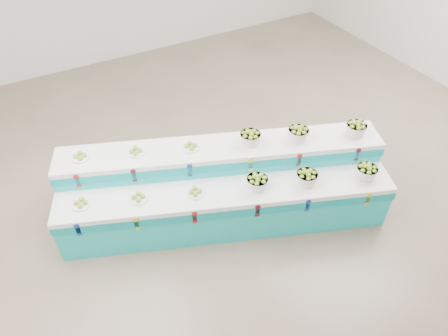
{
  "coord_description": "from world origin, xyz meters",
  "views": [
    {
      "loc": [
        -2.61,
        -3.8,
        4.52
      ],
      "look_at": [
        -0.66,
        -0.27,
        0.87
      ],
      "focal_mm": 33.49,
      "sensor_mm": 36.0,
      "label": 1
    }
  ],
  "objects": [
    {
      "name": "ground",
      "position": [
        0.0,
        0.0,
        0.0
      ],
      "size": [
        10.0,
        10.0,
        0.0
      ],
      "primitive_type": "plane",
      "color": "#725D4B",
      "rests_on": "ground"
    },
    {
      "name": "display_stand",
      "position": [
        -0.66,
        -0.27,
        0.51
      ],
      "size": [
        4.49,
        2.62,
        1.02
      ],
      "primitive_type": null,
      "rotation": [
        0.0,
        0.0,
        -0.37
      ],
      "color": "#1EBFC3",
      "rests_on": "ground"
    },
    {
      "name": "plate_lower_left",
      "position": [
        -2.45,
        0.12,
        0.76
      ],
      "size": [
        0.3,
        0.3,
        0.09
      ],
      "primitive_type": "cylinder",
      "rotation": [
        0.0,
        0.0,
        -0.37
      ],
      "color": "white",
      "rests_on": "display_stand"
    },
    {
      "name": "plate_lower_mid",
      "position": [
        -1.8,
        -0.13,
        0.76
      ],
      "size": [
        0.3,
        0.3,
        0.09
      ],
      "primitive_type": "cylinder",
      "rotation": [
        0.0,
        0.0,
        -0.37
      ],
      "color": "white",
      "rests_on": "display_stand"
    },
    {
      "name": "plate_lower_right",
      "position": [
        -1.14,
        -0.38,
        0.76
      ],
      "size": [
        0.3,
        0.3,
        0.09
      ],
      "primitive_type": "cylinder",
      "rotation": [
        0.0,
        0.0,
        -0.37
      ],
      "color": "white",
      "rests_on": "display_stand"
    },
    {
      "name": "basket_lower_left",
      "position": [
        -0.4,
        -0.67,
        0.82
      ],
      "size": [
        0.36,
        0.36,
        0.2
      ],
      "primitive_type": null,
      "rotation": [
        0.0,
        0.0,
        -0.37
      ],
      "color": "silver",
      "rests_on": "display_stand"
    },
    {
      "name": "basket_lower_mid",
      "position": [
        0.21,
        -0.9,
        0.82
      ],
      "size": [
        0.36,
        0.36,
        0.2
      ],
      "primitive_type": null,
      "rotation": [
        0.0,
        0.0,
        -0.37
      ],
      "color": "silver",
      "rests_on": "display_stand"
    },
    {
      "name": "basket_lower_right",
      "position": [
        0.97,
        -1.19,
        0.82
      ],
      "size": [
        0.36,
        0.36,
        0.2
      ],
      "primitive_type": null,
      "rotation": [
        0.0,
        0.0,
        -0.37
      ],
      "color": "silver",
      "rests_on": "display_stand"
    },
    {
      "name": "plate_upper_left",
      "position": [
        -2.26,
        0.63,
        1.06
      ],
      "size": [
        0.3,
        0.3,
        0.09
      ],
      "primitive_type": "cylinder",
      "rotation": [
        0.0,
        0.0,
        -0.37
      ],
      "color": "white",
      "rests_on": "display_stand"
    },
    {
      "name": "plate_upper_mid",
      "position": [
        -1.61,
        0.38,
        1.06
      ],
      "size": [
        0.3,
        0.3,
        0.09
      ],
      "primitive_type": "cylinder",
      "rotation": [
        0.0,
        0.0,
        -0.37
      ],
      "color": "white",
      "rests_on": "display_stand"
    },
    {
      "name": "plate_upper_right",
      "position": [
        -0.94,
        0.12,
        1.06
      ],
      "size": [
        0.3,
        0.3,
        0.09
      ],
      "primitive_type": "cylinder",
      "rotation": [
        0.0,
        0.0,
        -0.37
      ],
      "color": "white",
      "rests_on": "display_stand"
    },
    {
      "name": "basket_upper_left",
      "position": [
        -0.2,
        -0.16,
        1.12
      ],
      "size": [
        0.36,
        0.36,
        0.2
      ],
      "primitive_type": null,
      "rotation": [
        0.0,
        0.0,
        -0.37
      ],
      "color": "silver",
      "rests_on": "display_stand"
    },
    {
      "name": "basket_upper_mid",
      "position": [
        0.41,
        -0.39,
        1.12
      ],
      "size": [
        0.36,
        0.36,
        0.2
      ],
      "primitive_type": null,
      "rotation": [
        0.0,
        0.0,
        -0.37
      ],
      "color": "silver",
      "rests_on": "display_stand"
    },
    {
      "name": "basket_upper_right",
      "position": [
        1.16,
        -0.68,
        1.12
      ],
      "size": [
        0.36,
        0.36,
        0.2
      ],
      "primitive_type": null,
      "rotation": [
        0.0,
        0.0,
        -0.37
      ],
      "color": "silver",
      "rests_on": "display_stand"
    }
  ]
}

